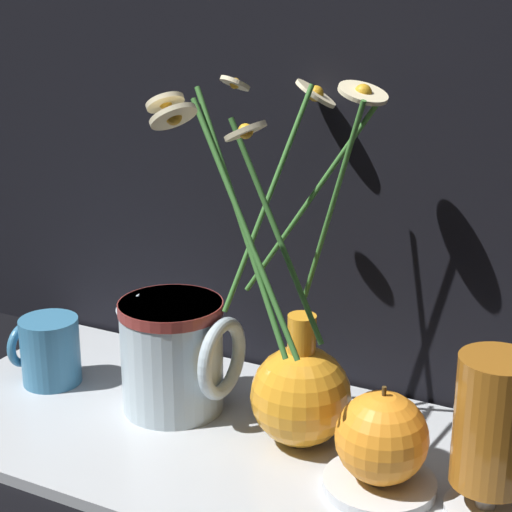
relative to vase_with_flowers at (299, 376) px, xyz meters
name	(u,v)px	position (x,y,z in m)	size (l,w,h in m)	color
ground_plane	(242,449)	(-0.05, -0.02, -0.08)	(6.00, 6.00, 0.00)	black
shelf	(242,443)	(-0.05, -0.02, -0.08)	(0.69, 0.31, 0.01)	#B2B7BC
vase_with_flowers	(299,376)	(0.00, 0.00, 0.00)	(0.17, 0.30, 0.36)	orange
yellow_mug	(48,350)	(-0.30, -0.01, -0.03)	(0.08, 0.07, 0.08)	teal
ceramic_pitcher	(174,351)	(-0.14, 0.00, 0.00)	(0.13, 0.11, 0.13)	silver
tea_glass	(493,427)	(0.19, -0.03, 0.01)	(0.07, 0.07, 0.15)	silver
saucer_plate	(379,484)	(0.10, -0.04, -0.07)	(0.10, 0.10, 0.01)	silver
orange_fruit	(382,438)	(0.10, -0.04, -0.02)	(0.08, 0.08, 0.09)	orange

